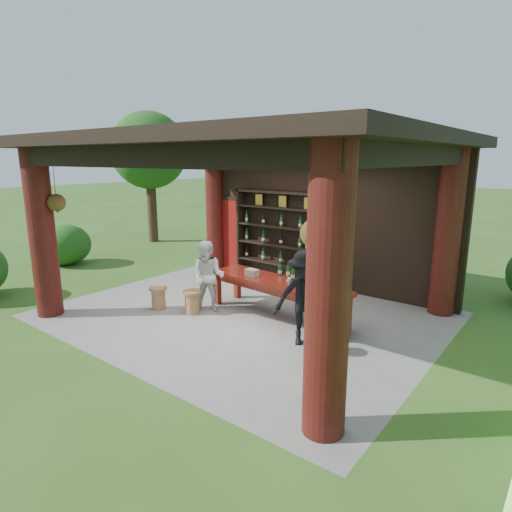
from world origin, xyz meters
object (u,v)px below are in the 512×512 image
Objects in this scene: wine_shelf at (281,237)px; stool_near_left at (192,301)px; guest_man at (305,298)px; stool_far_left at (158,297)px; host at (312,276)px; guest_woman at (208,277)px; tasting_table at (277,286)px; napkin_basket at (252,273)px; stool_near_right at (320,340)px.

wine_shelf is 5.49× the size of stool_near_left.
guest_man is at bearing -49.54° from wine_shelf.
host reaches higher than stool_far_left.
guest_woman is 2.43m from guest_man.
wine_shelf reaches higher than tasting_table.
stool_near_left is 0.60m from guest_woman.
tasting_table is 6.59× the size of stool_far_left.
stool_near_left is 0.32× the size of guest_woman.
stool_near_left is 1.36m from napkin_basket.
stool_near_right is 3.74m from stool_far_left.
tasting_table is 1.45m from guest_woman.
napkin_basket is at bearing 156.58° from stool_near_right.
wine_shelf is at bearing 109.46° from napkin_basket.
guest_woman is 0.90× the size of guest_man.
tasting_table is 2.14× the size of guest_woman.
stool_near_left is 2.65m from guest_man.
tasting_table reaches higher than stool_near_right.
stool_far_left is 1.86× the size of napkin_basket.
stool_near_left is (-1.47, -0.92, -0.38)m from tasting_table.
guest_man reaches higher than stool_near_right.
tasting_table is at bearing 31.96° from stool_near_left.
host reaches higher than tasting_table.
wine_shelf is 2.59m from tasting_table.
host is at bearing 82.08° from guest_man.
tasting_table reaches higher than stool_near_left.
stool_far_left reaches higher than stool_near_right.
stool_far_left is 3.25m from host.
wine_shelf is at bearing 122.79° from tasting_table.
napkin_basket reaches higher than stool_near_right.
stool_near_right is at bearing -23.42° from napkin_basket.
host is 1.01× the size of guest_woman.
napkin_basket is (0.87, 0.88, 0.57)m from stool_near_left.
host reaches higher than stool_near_left.
tasting_table is at bearing 147.73° from stool_near_right.
wine_shelf is 5.47× the size of stool_far_left.
guest_woman is (-2.82, 0.34, 0.50)m from stool_near_right.
stool_near_right is at bearing 136.79° from host.
host is 5.79× the size of napkin_basket.
guest_man is (2.49, -2.92, -0.35)m from wine_shelf.
stool_far_left is 1.18m from guest_woman.
host is at bearing 36.19° from stool_far_left.
napkin_basket is (1.62, 1.13, 0.56)m from stool_far_left.
host is at bearing -39.00° from wine_shelf.
tasting_table is at bearing 3.41° from napkin_basket.
wine_shelf is 10.16× the size of napkin_basket.
host is (-1.15, 1.68, 0.51)m from stool_near_right.
stool_near_right is 0.30× the size of guest_woman.
napkin_basket is at bearing 50.63° from host.
stool_near_left is 1.00× the size of stool_far_left.
host is at bearing 124.36° from stool_near_right.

